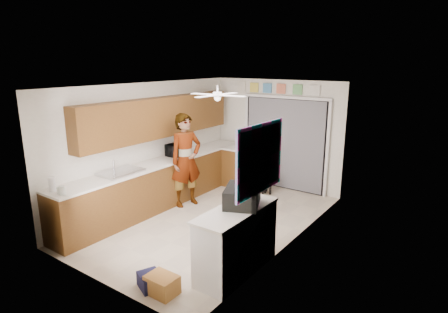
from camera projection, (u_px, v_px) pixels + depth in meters
The scene contains 40 objects.
floor at pixel (212, 220), 7.05m from camera, with size 5.00×5.00×0.00m, color #B9AB95.
ceiling at pixel (211, 85), 6.43m from camera, with size 5.00×5.00×0.00m, color white.
wall_back at pixel (276, 134), 8.71m from camera, with size 3.20×3.20×0.00m, color white.
wall_front at pixel (93, 195), 4.76m from camera, with size 3.20×3.20×0.00m, color white.
wall_left at pixel (149, 144), 7.63m from camera, with size 5.00×5.00×0.00m, color white.
wall_right at pixel (293, 170), 5.84m from camera, with size 5.00×5.00×0.00m, color white.
left_base_cabinets at pixel (161, 184), 7.66m from camera, with size 0.60×4.80×0.90m, color brown.
left_countertop at pixel (160, 162), 7.54m from camera, with size 0.62×4.80×0.04m, color white.
upper_cabinets at pixel (160, 117), 7.56m from camera, with size 0.32×4.00×0.80m, color brown.
sink_basin at pixel (121, 172), 6.74m from camera, with size 0.50×0.76×0.06m, color silver.
faucet at pixel (114, 166), 6.82m from camera, with size 0.03×0.03×0.22m, color silver.
peninsula_base at pixel (246, 168), 8.80m from camera, with size 1.00×0.60×0.90m, color brown.
peninsula_top at pixel (246, 149), 8.68m from camera, with size 1.04×0.64×0.04m, color white.
back_opening_recess at pixel (285, 144), 8.60m from camera, with size 2.00×0.06×2.10m, color black.
curtain_panel at pixel (284, 144), 8.57m from camera, with size 1.90×0.03×2.05m, color gray.
door_trim_left at pixel (246, 139), 9.15m from camera, with size 0.06×0.04×2.10m, color white.
door_trim_right at pixel (327, 150), 8.00m from camera, with size 0.06×0.04×2.10m, color white.
door_trim_head at pixel (286, 97), 8.31m from camera, with size 2.10×0.04×0.06m, color white.
header_frame_0 at pixel (254, 88), 8.76m from camera, with size 0.22×0.02×0.22m, color #E3D34B.
header_frame_1 at pixel (267, 88), 8.57m from camera, with size 0.22×0.02×0.22m, color #488CC1.
header_frame_2 at pixel (281, 89), 8.37m from camera, with size 0.22×0.02×0.22m, color #DF7453.
header_frame_3 at pixel (297, 90), 8.15m from camera, with size 0.22×0.02×0.22m, color #63AE64.
header_frame_4 at pixel (315, 90), 7.93m from camera, with size 0.22×0.02×0.22m, color silver.
route66_sign at pixel (242, 87), 8.96m from camera, with size 0.22×0.02×0.26m, color silver.
right_counter_base at pixel (237, 242), 5.23m from camera, with size 0.50×1.40×0.90m, color white.
right_counter_top at pixel (236, 210), 5.12m from camera, with size 0.54×1.44×0.04m, color white.
abstract_painting at pixel (260, 158), 4.96m from camera, with size 0.03×1.15×0.95m, color #F75BE1.
ceiling_fan at pixel (217, 95), 6.63m from camera, with size 1.14×1.14×0.24m, color white.
microwave at pixel (178, 150), 7.97m from camera, with size 0.47×0.32×0.26m, color black.
jar_a at pixel (62, 190), 5.65m from camera, with size 0.09×0.09×0.13m, color silver.
jar_b at pixel (59, 190), 5.70m from camera, with size 0.07×0.07×0.10m, color silver.
paper_towel_roll at pixel (52, 184), 5.79m from camera, with size 0.11×0.11×0.23m, color white.
suitcase at pixel (242, 196), 5.24m from camera, with size 0.46×0.61×0.26m, color black.
suitcase_rim at pixel (242, 203), 5.26m from camera, with size 0.44×0.58×0.02m, color yellow.
suitcase_lid at pixel (253, 174), 5.40m from camera, with size 0.42×0.03×0.50m, color black.
cardboard_box at pixel (162, 285), 4.79m from camera, with size 0.40×0.30×0.25m, color #BC833B.
navy_crate at pixel (150, 281), 4.92m from camera, with size 0.32×0.27×0.20m, color #141533.
cabinet_door_panel at pixel (246, 205), 6.89m from camera, with size 0.45×0.03×0.67m, color brown.
man at pixel (186, 160), 7.58m from camera, with size 0.69×0.46×1.91m, color white.
dog at pixel (264, 186), 8.27m from camera, with size 0.25×0.58×0.46m, color black.
Camera 1 is at (3.96, -5.20, 2.91)m, focal length 30.00 mm.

